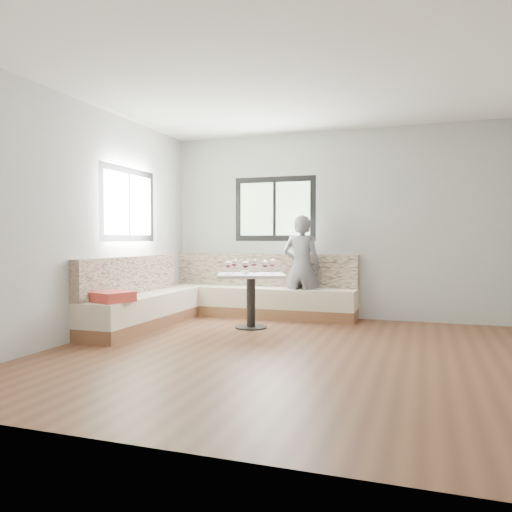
{
  "coord_description": "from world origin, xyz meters",
  "views": [
    {
      "loc": [
        1.32,
        -4.95,
        1.19
      ],
      "look_at": [
        -0.83,
        1.37,
        0.96
      ],
      "focal_mm": 35.0,
      "sensor_mm": 36.0,
      "label": 1
    }
  ],
  "objects": [
    {
      "name": "person",
      "position": [
        -0.39,
        2.18,
        0.77
      ],
      "size": [
        0.57,
        0.38,
        1.53
      ],
      "primitive_type": "imported",
      "rotation": [
        0.0,
        0.0,
        3.11
      ],
      "color": "slate",
      "rests_on": "ground"
    },
    {
      "name": "wine_glass_d",
      "position": [
        -0.87,
        1.42,
        0.86
      ],
      "size": [
        0.09,
        0.09,
        0.19
      ],
      "color": "white",
      "rests_on": "table"
    },
    {
      "name": "wine_glass_f",
      "position": [
        -1.14,
        1.35,
        0.86
      ],
      "size": [
        0.09,
        0.09,
        0.19
      ],
      "color": "white",
      "rests_on": "table"
    },
    {
      "name": "wine_glass_c",
      "position": [
        -0.65,
        1.22,
        0.86
      ],
      "size": [
        0.09,
        0.09,
        0.19
      ],
      "color": "white",
      "rests_on": "table"
    },
    {
      "name": "wine_glass_e",
      "position": [
        -0.62,
        1.45,
        0.86
      ],
      "size": [
        0.09,
        0.09,
        0.19
      ],
      "color": "white",
      "rests_on": "table"
    },
    {
      "name": "table",
      "position": [
        -0.87,
        1.27,
        0.54
      ],
      "size": [
        1.06,
        0.95,
        0.72
      ],
      "rotation": [
        0.0,
        0.0,
        0.36
      ],
      "color": "black",
      "rests_on": "ground"
    },
    {
      "name": "banquette",
      "position": [
        -1.59,
        1.62,
        0.33
      ],
      "size": [
        2.9,
        2.8,
        0.95
      ],
      "color": "brown",
      "rests_on": "ground"
    },
    {
      "name": "wine_glass_a",
      "position": [
        -1.09,
        1.03,
        0.86
      ],
      "size": [
        0.09,
        0.09,
        0.19
      ],
      "color": "white",
      "rests_on": "table"
    },
    {
      "name": "room",
      "position": [
        -0.08,
        0.08,
        1.41
      ],
      "size": [
        5.01,
        5.01,
        2.81
      ],
      "color": "brown",
      "rests_on": "ground"
    },
    {
      "name": "wine_glass_b",
      "position": [
        -0.87,
        1.07,
        0.86
      ],
      "size": [
        0.09,
        0.09,
        0.19
      ],
      "color": "white",
      "rests_on": "table"
    },
    {
      "name": "olive_ramekin",
      "position": [
        -0.97,
        1.34,
        0.74
      ],
      "size": [
        0.1,
        0.1,
        0.04
      ],
      "color": "white",
      "rests_on": "table"
    }
  ]
}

